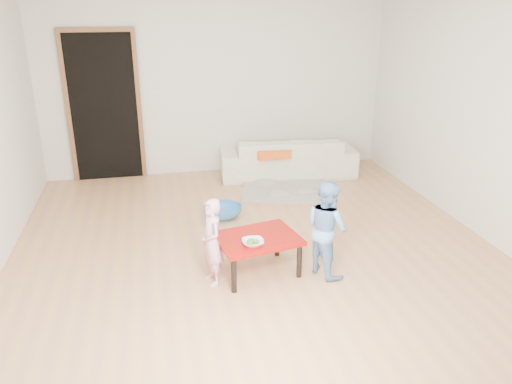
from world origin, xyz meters
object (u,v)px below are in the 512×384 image
object	(u,v)px
red_table	(257,255)
child_blue	(327,228)
basin	(223,212)
bowl	(253,243)
sofa	(287,156)
child_pink	(212,242)

from	to	relation	value
red_table	child_blue	xyz separation A→B (m)	(0.64, -0.13, 0.27)
basin	bowl	bearing A→B (deg)	-88.18
red_table	bowl	distance (m)	0.27
red_table	bowl	xyz separation A→B (m)	(-0.07, -0.15, 0.21)
sofa	child_pink	bearing A→B (deg)	67.05
basin	child_pink	bearing A→B (deg)	-102.37
sofa	child_pink	distance (m)	3.16
sofa	bowl	size ratio (longest dim) A/B	10.11
sofa	red_table	size ratio (longest dim) A/B	2.60
sofa	bowl	distance (m)	3.07
child_blue	bowl	bearing A→B (deg)	70.07
basin	sofa	bearing A→B (deg)	48.95
red_table	bowl	bearing A→B (deg)	-115.02
bowl	basin	bearing A→B (deg)	91.82
child_pink	child_blue	size ratio (longest dim) A/B	0.89
bowl	child_blue	bearing A→B (deg)	2.06
sofa	bowl	xyz separation A→B (m)	(-1.12, -2.86, 0.12)
bowl	child_blue	distance (m)	0.71
child_blue	basin	size ratio (longest dim) A/B	2.08
red_table	child_pink	world-z (taller)	child_pink
sofa	child_blue	size ratio (longest dim) A/B	2.12
red_table	child_blue	distance (m)	0.70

